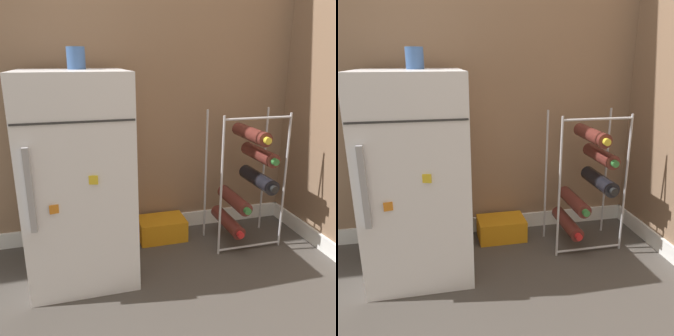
% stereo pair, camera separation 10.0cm
% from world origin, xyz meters
% --- Properties ---
extents(ground_plane, '(14.00, 14.00, 0.00)m').
position_xyz_m(ground_plane, '(0.00, 0.00, 0.00)').
color(ground_plane, '#423D38').
extents(wall_back, '(6.60, 0.07, 2.50)m').
position_xyz_m(wall_back, '(0.00, 0.67, 1.24)').
color(wall_back, '#84664C').
rests_on(wall_back, ground_plane).
extents(mini_fridge, '(0.47, 0.54, 0.96)m').
position_xyz_m(mini_fridge, '(-0.46, 0.33, 0.48)').
color(mini_fridge, white).
rests_on(mini_fridge, ground_plane).
extents(wine_rack, '(0.38, 0.33, 0.74)m').
position_xyz_m(wine_rack, '(0.43, 0.38, 0.38)').
color(wine_rack, '#B2B2B7').
rests_on(wine_rack, ground_plane).
extents(soda_box, '(0.27, 0.18, 0.12)m').
position_xyz_m(soda_box, '(-0.01, 0.53, 0.06)').
color(soda_box, orange).
rests_on(soda_box, ground_plane).
extents(fridge_top_cup, '(0.08, 0.08, 0.10)m').
position_xyz_m(fridge_top_cup, '(-0.43, 0.40, 1.01)').
color(fridge_top_cup, '#335184').
rests_on(fridge_top_cup, mini_fridge).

